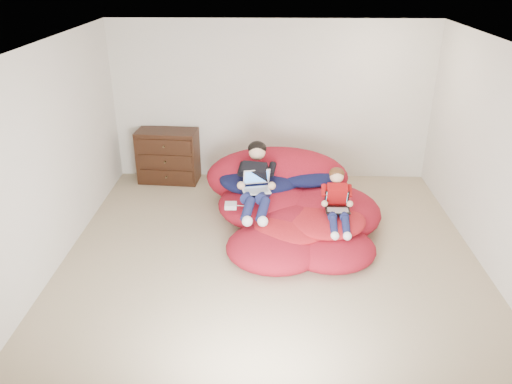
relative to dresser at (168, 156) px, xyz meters
The scene contains 9 objects.
room_shell 2.79m from the dresser, 53.77° to the right, with size 5.10×5.10×2.77m.
dresser is the anchor object (origin of this frame).
beanbag_pile 2.39m from the dresser, 35.86° to the right, with size 2.42×2.50×0.93m.
cream_pillow 1.45m from the dresser, 24.62° to the right, with size 0.43×0.28×0.28m, color white.
older_boy 2.06m from the dresser, 44.63° to the right, with size 0.41×1.20×0.72m.
younger_boy 3.10m from the dresser, 37.20° to the right, with size 0.26×0.85×0.62m.
laptop_white 2.12m from the dresser, 46.44° to the right, with size 0.39×0.41×0.24m.
laptop_black 3.11m from the dresser, 37.59° to the right, with size 0.31×0.30×0.21m.
power_adapter 2.06m from the dresser, 56.72° to the right, with size 0.15×0.15×0.06m, color silver.
Camera 1 is at (-0.03, -5.17, 3.31)m, focal length 35.00 mm.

